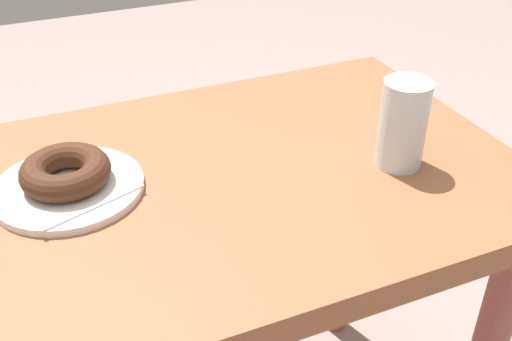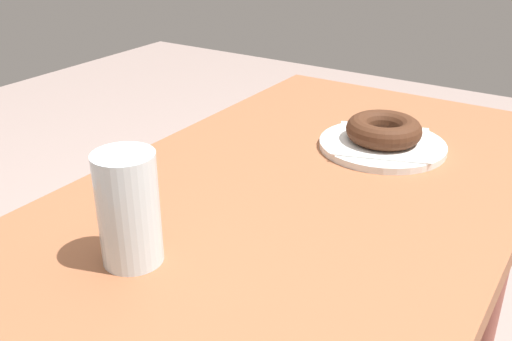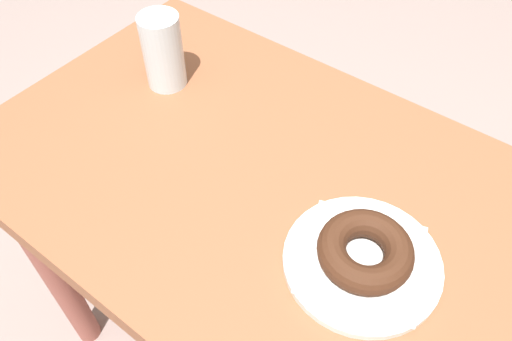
# 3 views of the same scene
# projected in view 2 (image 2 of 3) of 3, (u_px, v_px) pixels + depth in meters

# --- Properties ---
(table) EXTENTS (1.00, 0.60, 0.72)m
(table) POSITION_uv_depth(u_px,v_px,m) (307.00, 243.00, 0.94)
(table) COLOR #955838
(table) RESTS_ON ground_plane
(plate_chocolate_ring) EXTENTS (0.22, 0.22, 0.01)m
(plate_chocolate_ring) POSITION_uv_depth(u_px,v_px,m) (382.00, 145.00, 1.00)
(plate_chocolate_ring) COLOR white
(plate_chocolate_ring) RESTS_ON table
(napkin_chocolate_ring) EXTENTS (0.20, 0.20, 0.00)m
(napkin_chocolate_ring) POSITION_uv_depth(u_px,v_px,m) (383.00, 141.00, 0.99)
(napkin_chocolate_ring) COLOR white
(napkin_chocolate_ring) RESTS_ON plate_chocolate_ring
(donut_chocolate_ring) EXTENTS (0.13, 0.13, 0.04)m
(donut_chocolate_ring) POSITION_uv_depth(u_px,v_px,m) (384.00, 130.00, 0.99)
(donut_chocolate_ring) COLOR #422415
(donut_chocolate_ring) RESTS_ON napkin_chocolate_ring
(water_glass) EXTENTS (0.07, 0.07, 0.14)m
(water_glass) POSITION_uv_depth(u_px,v_px,m) (129.00, 209.00, 0.66)
(water_glass) COLOR silver
(water_glass) RESTS_ON table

